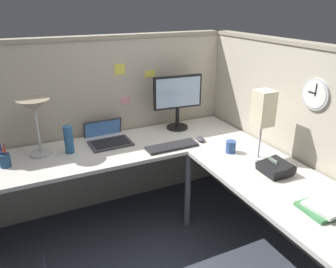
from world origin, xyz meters
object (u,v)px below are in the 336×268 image
object	(u,v)px
desk_lamp_paper	(263,110)
wall_clock	(316,94)
desk_lamp_dome	(34,110)
book_stack	(327,206)
laptop	(107,138)
office_phone	(276,169)
monitor	(178,98)
pen_cup	(5,160)
computer_mouse	(201,139)
thermos_flask	(69,140)
keyboard	(172,146)
coffee_mug	(231,147)

from	to	relation	value
desk_lamp_paper	wall_clock	size ratio (longest dim) A/B	2.41
desk_lamp_dome	wall_clock	world-z (taller)	wall_clock
book_stack	wall_clock	world-z (taller)	wall_clock
laptop	desk_lamp_paper	xyz separation A→B (m)	(0.94, -0.84, 0.36)
desk_lamp_dome	office_phone	xyz separation A→B (m)	(1.44, -1.02, -0.33)
wall_clock	monitor	bearing A→B (deg)	116.19
office_phone	desk_lamp_paper	size ratio (longest dim) A/B	0.40
laptop	wall_clock	bearing A→B (deg)	-41.35
pen_cup	desk_lamp_paper	size ratio (longest dim) A/B	0.34
desk_lamp_dome	computer_mouse	bearing A→B (deg)	-13.79
computer_mouse	laptop	bearing A→B (deg)	153.16
office_phone	wall_clock	world-z (taller)	wall_clock
office_phone	book_stack	xyz separation A→B (m)	(-0.03, -0.46, -0.02)
computer_mouse	office_phone	xyz separation A→B (m)	(0.18, -0.71, 0.02)
laptop	book_stack	bearing A→B (deg)	-60.66
thermos_flask	keyboard	bearing A→B (deg)	-18.86
pen_cup	wall_clock	xyz separation A→B (m)	(1.99, -0.89, 0.47)
laptop	coffee_mug	distance (m)	1.05
keyboard	office_phone	size ratio (longest dim) A/B	2.01
book_stack	thermos_flask	bearing A→B (deg)	130.09
office_phone	coffee_mug	world-z (taller)	office_phone
book_stack	desk_lamp_paper	world-z (taller)	desk_lamp_paper
computer_mouse	wall_clock	bearing A→B (deg)	-55.20
computer_mouse	office_phone	distance (m)	0.74
pen_cup	office_phone	size ratio (longest dim) A/B	0.84
computer_mouse	office_phone	size ratio (longest dim) A/B	0.49
computer_mouse	book_stack	size ratio (longest dim) A/B	0.35
laptop	coffee_mug	xyz separation A→B (m)	(0.81, -0.66, 0.02)
pen_cup	computer_mouse	bearing A→B (deg)	-7.48
pen_cup	coffee_mug	distance (m)	1.69
monitor	book_stack	world-z (taller)	monitor
keyboard	desk_lamp_dome	world-z (taller)	desk_lamp_dome
pen_cup	coffee_mug	bearing A→B (deg)	-17.03
wall_clock	book_stack	bearing A→B (deg)	-124.37
wall_clock	pen_cup	bearing A→B (deg)	155.98
desk_lamp_dome	thermos_flask	size ratio (longest dim) A/B	2.02
keyboard	coffee_mug	world-z (taller)	coffee_mug
office_phone	book_stack	world-z (taller)	office_phone
monitor	desk_lamp_paper	bearing A→B (deg)	-72.45
thermos_flask	monitor	bearing A→B (deg)	6.51
pen_cup	desk_lamp_paper	xyz separation A→B (m)	(1.74, -0.67, 0.33)
monitor	thermos_flask	bearing A→B (deg)	-173.49
book_stack	wall_clock	size ratio (longest dim) A/B	1.35
keyboard	wall_clock	bearing A→B (deg)	-42.02
desk_lamp_dome	coffee_mug	size ratio (longest dim) A/B	4.64
monitor	wall_clock	xyz separation A→B (m)	(0.52, -1.05, 0.23)
laptop	office_phone	size ratio (longest dim) A/B	1.81
keyboard	computer_mouse	size ratio (longest dim) A/B	4.13
computer_mouse	desk_lamp_dome	bearing A→B (deg)	166.21
thermos_flask	coffee_mug	bearing A→B (deg)	-25.30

